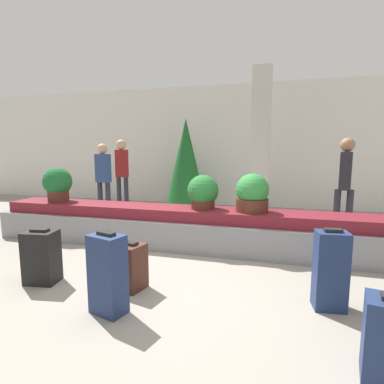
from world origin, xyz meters
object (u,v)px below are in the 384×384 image
at_px(suitcase_4, 108,274).
at_px(decorated_tree, 186,161).
at_px(pillar, 261,145).
at_px(potted_plant_0, 203,192).
at_px(traveler_1, 345,178).
at_px(traveler_0, 103,174).
at_px(traveler_2, 122,168).
at_px(suitcase_0, 330,270).
at_px(suitcase_2, 42,257).
at_px(potted_plant_1, 58,184).
at_px(suitcase_1, 131,267).
at_px(potted_plant_2, 252,194).

distance_m(suitcase_4, decorated_tree, 4.92).
bearing_deg(suitcase_4, pillar, 91.44).
distance_m(pillar, suitcase_4, 4.63).
xyz_separation_m(potted_plant_0, traveler_1, (2.20, 1.30, 0.16)).
distance_m(traveler_0, traveler_2, 0.78).
distance_m(pillar, suitcase_0, 3.99).
bearing_deg(suitcase_0, traveler_1, 70.19).
xyz_separation_m(pillar, suitcase_2, (-2.18, -3.95, -1.30)).
distance_m(potted_plant_0, potted_plant_1, 2.57).
distance_m(suitcase_2, potted_plant_0, 2.29).
distance_m(potted_plant_0, traveler_1, 2.56).
relative_size(potted_plant_0, traveler_1, 0.30).
xyz_separation_m(suitcase_0, suitcase_4, (-1.96, -0.62, -0.00)).
bearing_deg(traveler_0, suitcase_1, -40.56).
bearing_deg(traveler_1, potted_plant_1, -60.88).
xyz_separation_m(suitcase_4, potted_plant_2, (1.13, 2.03, 0.49)).
distance_m(suitcase_0, suitcase_1, 1.99).
relative_size(suitcase_0, suitcase_4, 1.01).
xyz_separation_m(potted_plant_0, traveler_2, (-2.59, 2.30, 0.20)).
distance_m(suitcase_0, traveler_1, 2.86).
bearing_deg(potted_plant_0, suitcase_2, -131.18).
relative_size(traveler_0, traveler_1, 0.96).
bearing_deg(suitcase_4, suitcase_1, 107.81).
bearing_deg(traveler_1, pillar, -109.79).
relative_size(pillar, potted_plant_1, 5.47).
bearing_deg(potted_plant_1, traveler_2, 90.56).
distance_m(suitcase_0, suitcase_4, 2.06).
height_order(pillar, suitcase_0, pillar).
xyz_separation_m(suitcase_4, traveler_1, (2.60, 3.34, 0.65)).
xyz_separation_m(potted_plant_0, traveler_0, (-2.63, 1.53, 0.11)).
bearing_deg(suitcase_1, traveler_2, 133.36).
bearing_deg(potted_plant_1, traveler_1, 15.29).
bearing_deg(traveler_2, suitcase_0, -71.30).
bearing_deg(pillar, traveler_1, -33.62).
bearing_deg(pillar, traveler_2, 179.63).
relative_size(pillar, suitcase_0, 4.14).
height_order(pillar, suitcase_4, pillar).
xyz_separation_m(suitcase_1, potted_plant_1, (-2.15, 1.54, 0.66)).
xyz_separation_m(potted_plant_2, traveler_0, (-3.36, 1.54, 0.11)).
xyz_separation_m(pillar, potted_plant_2, (0.01, -2.29, -0.74)).
bearing_deg(traveler_2, potted_plant_0, -71.00).
height_order(traveler_0, traveler_1, traveler_1).
relative_size(suitcase_0, potted_plant_1, 1.32).
height_order(pillar, potted_plant_0, pillar).
height_order(suitcase_1, suitcase_2, suitcase_2).
bearing_deg(suitcase_0, suitcase_2, 178.10).
xyz_separation_m(potted_plant_2, traveler_1, (1.47, 1.31, 0.15)).
height_order(suitcase_0, potted_plant_0, potted_plant_0).
distance_m(pillar, traveler_1, 1.87).
xyz_separation_m(suitcase_1, potted_plant_0, (0.42, 1.55, 0.61)).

